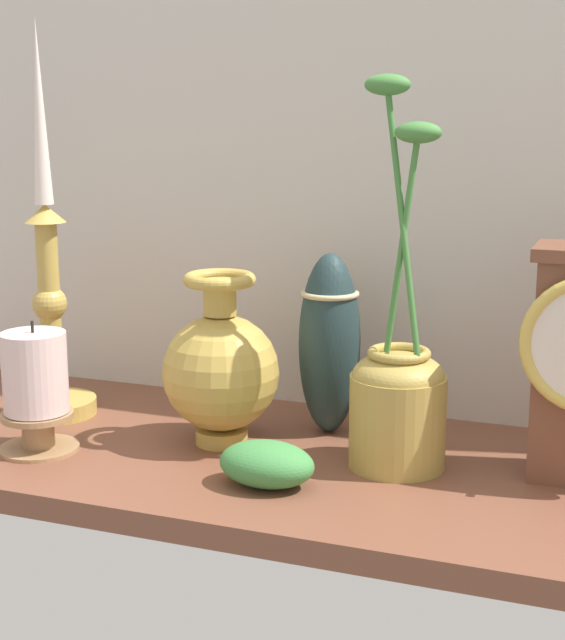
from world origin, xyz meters
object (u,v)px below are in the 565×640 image
brass_vase_jar (398,393)px  pillar_candle_front (36,389)px  tall_ceramic_vase (330,343)px  candlestick_tall_left (50,301)px  brass_vase_bulbous (221,369)px

brass_vase_jar → pillar_candle_front: bearing=-166.3°
brass_vase_jar → tall_ceramic_vase: size_ratio=1.92×
candlestick_tall_left → brass_vase_jar: size_ratio=1.17×
candlestick_tall_left → tall_ceramic_vase: candlestick_tall_left is taller
brass_vase_bulbous → tall_ceramic_vase: bearing=38.9°
brass_vase_bulbous → brass_vase_jar: size_ratio=0.48×
pillar_candle_front → tall_ceramic_vase: bearing=31.8°
candlestick_tall_left → tall_ceramic_vase: 32.02cm
brass_vase_bulbous → brass_vase_jar: (18.79, 0.03, -0.59)cm
brass_vase_bulbous → pillar_candle_front: 18.88cm
candlestick_tall_left → tall_ceramic_vase: size_ratio=2.24×
tall_ceramic_vase → candlestick_tall_left: bearing=-170.6°
pillar_candle_front → tall_ceramic_vase: (26.07, 16.16, 3.38)cm
brass_vase_bulbous → brass_vase_jar: 18.80cm
candlestick_tall_left → tall_ceramic_vase: (31.43, 5.18, -3.27)cm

